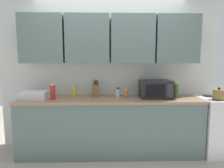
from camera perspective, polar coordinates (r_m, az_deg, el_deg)
The scene contains 12 objects.
wall_back_with_cabinets at distance 3.14m, azimuth -0.61°, elevation 8.79°, with size 3.73×0.38×2.60m.
counter_run at distance 3.08m, azimuth -0.52°, elevation -12.56°, with size 2.86×0.63×0.90m.
stove_range at distance 3.58m, azimuth 30.50°, elevation -10.73°, with size 0.76×0.64×0.91m.
kettle at distance 3.26m, azimuth 29.83°, elevation -2.74°, with size 0.17×0.17×0.18m.
microwave at distance 3.06m, azimuth 13.10°, elevation -1.51°, with size 0.48×0.37×0.28m.
dish_rack at distance 3.16m, azimuth -22.37°, elevation -3.06°, with size 0.38×0.30×0.12m, color silver.
knife_block at distance 3.11m, azimuth -4.96°, elevation -1.88°, with size 0.12×0.14×0.28m.
bottle_red_sauce at distance 2.97m, azimuth -17.61°, elevation -2.42°, with size 0.07×0.07×0.25m.
bottle_yellow_mustard at distance 3.13m, azimuth -11.48°, elevation -2.19°, with size 0.06×0.06×0.19m.
bottle_spice_jar at distance 2.96m, azimuth 4.36°, elevation -3.04°, with size 0.06×0.06×0.14m.
bottle_clear_tall at distance 3.07m, azimuth 1.79°, elevation -2.61°, with size 0.07×0.07×0.15m.
bottle_green_oil at distance 3.17m, azimuth 18.97°, elevation -1.93°, with size 0.07×0.07×0.23m.
Camera 1 is at (-0.04, -3.21, 1.48)m, focal length 29.94 mm.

